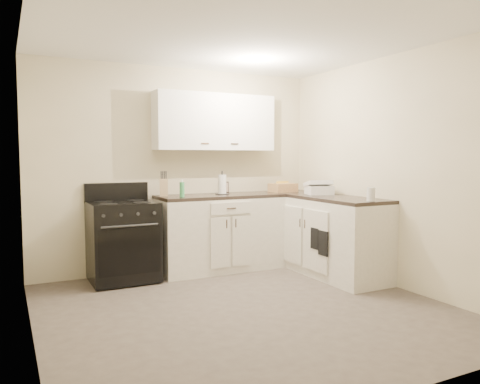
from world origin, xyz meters
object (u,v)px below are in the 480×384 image
stove (123,241)px  paper_towel (222,185)px  wicker_basket (283,188)px  countertop_grill (319,190)px  knife_block (164,188)px

stove → paper_towel: bearing=1.9°
stove → wicker_basket: size_ratio=2.59×
wicker_basket → countertop_grill: bearing=-72.8°
wicker_basket → countertop_grill: (0.17, -0.56, -0.00)m
wicker_basket → countertop_grill: 0.59m
countertop_grill → stove: bearing=-175.2°
knife_block → paper_towel: (0.73, -0.06, 0.02)m
countertop_grill → knife_block: bearing=178.3°
knife_block → paper_towel: paper_towel is taller
stove → countertop_grill: size_ratio=2.95×
stove → wicker_basket: 2.21m
stove → countertop_grill: countertop_grill is taller
wicker_basket → knife_block: bearing=178.1°
stove → knife_block: (0.51, 0.11, 0.58)m
stove → knife_block: size_ratio=4.26×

